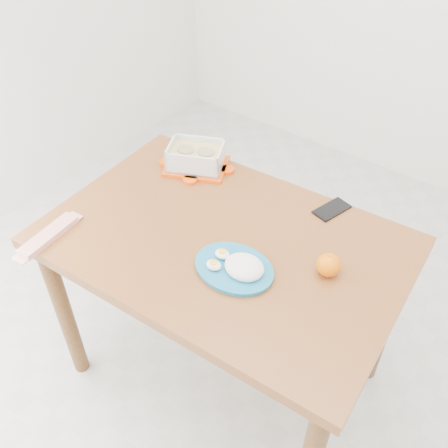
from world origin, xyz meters
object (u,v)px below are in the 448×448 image
Objects in this scene: rice_plate at (237,266)px; dining_table at (224,262)px; food_container at (196,157)px; orange_fruit at (329,265)px; smartphone at (332,209)px.

dining_table is at bearing 139.61° from rice_plate.
orange_fruit is (0.65, -0.19, -0.01)m from food_container.
smartphone is (0.09, 0.42, -0.02)m from rice_plate.
dining_table is at bearing -169.58° from orange_fruit.
orange_fruit is 0.27m from rice_plate.
rice_plate is at bearing -144.65° from orange_fruit.
orange_fruit reaches higher than smartphone.
rice_plate reaches higher than dining_table.
dining_table is 0.37m from orange_fruit.
orange_fruit is (0.33, 0.06, 0.14)m from dining_table.
food_container is 0.53m from smartphone.
dining_table is at bearing -106.81° from smartphone.
orange_fruit is at bearing 32.95° from rice_plate.
smartphone is (-0.13, 0.27, -0.03)m from orange_fruit.
dining_table is 0.43m from food_container.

